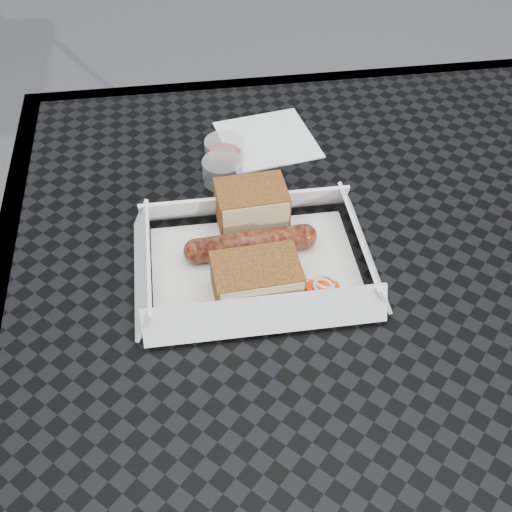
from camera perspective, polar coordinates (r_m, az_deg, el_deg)
The scene contains 9 objects.
patio_table at distance 0.77m, azimuth 8.34°, elevation -4.29°, with size 0.80×0.80×0.74m.
food_tray at distance 0.69m, azimuth -0.11°, elevation -1.04°, with size 0.22×0.15×0.00m, color white.
bratwurst at distance 0.70m, azimuth -0.46°, elevation 1.11°, with size 0.15×0.03×0.03m.
bread_near at distance 0.73m, azimuth -0.40°, elevation 4.49°, with size 0.08×0.06×0.05m, color brown.
bread_far at distance 0.65m, azimuth 0.06°, elevation -2.21°, with size 0.09×0.06×0.04m, color brown.
veg_garnish at distance 0.67m, azimuth 5.87°, elevation -2.94°, with size 0.03×0.03×0.00m.
napkin at distance 0.87m, azimuth 1.01°, elevation 10.31°, with size 0.12×0.12×0.00m, color white.
condiment_cup_sauce at distance 0.83m, azimuth -2.84°, elevation 9.31°, with size 0.05×0.05×0.03m, color maroon.
condiment_cup_empty at distance 0.80m, azimuth -2.98°, elevation 7.55°, with size 0.05×0.05×0.03m, color silver.
Camera 1 is at (-0.18, -0.47, 1.25)m, focal length 45.00 mm.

